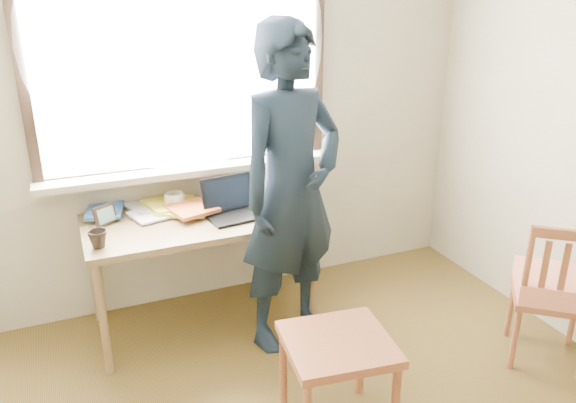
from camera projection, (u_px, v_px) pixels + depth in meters
name	position (u px, v px, depth m)	size (l,w,h in m)	color
room_shell	(358.00, 102.00, 1.84)	(3.52, 4.02, 2.61)	#B2AA8F
desk	(200.00, 229.00, 3.34)	(1.33, 0.67, 0.71)	brown
laptop	(232.00, 207.00, 3.34)	(0.35, 0.30, 0.22)	black
mug_white	(174.00, 200.00, 3.46)	(0.12, 0.12, 0.10)	white
mug_dark	(98.00, 239.00, 2.92)	(0.10, 0.10, 0.09)	black
mouse	(279.00, 210.00, 3.39)	(0.09, 0.06, 0.03)	black
desk_clutter	(160.00, 208.00, 3.39)	(0.75, 0.53, 0.05)	white
book_a	(130.00, 210.00, 3.39)	(0.20, 0.27, 0.02)	white
book_b	(243.00, 196.00, 3.64)	(0.17, 0.23, 0.02)	white
picture_frame	(105.00, 216.00, 3.19)	(0.13, 0.09, 0.11)	black
work_chair	(338.00, 354.00, 2.58)	(0.53, 0.51, 0.49)	brown
side_chair	(553.00, 288.00, 3.06)	(0.55, 0.55, 0.87)	brown
person	(291.00, 191.00, 3.11)	(0.68, 0.44, 1.86)	black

